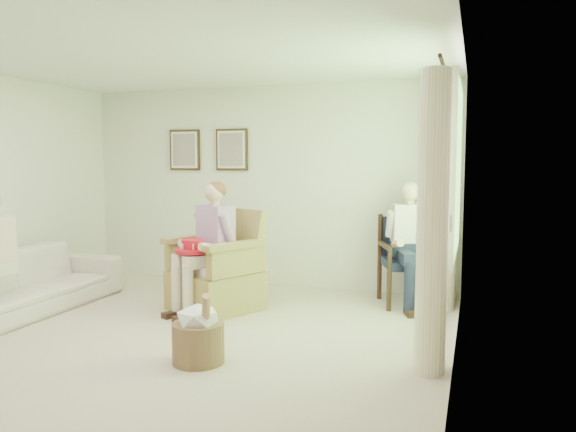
# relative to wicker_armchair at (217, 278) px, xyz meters

# --- Properties ---
(floor) EXTENTS (5.50, 5.50, 0.00)m
(floor) POSITION_rel_wicker_armchair_xyz_m (0.04, -1.38, -0.35)
(floor) COLOR #C0AE9A
(floor) RESTS_ON ground
(back_wall) EXTENTS (5.00, 0.04, 2.60)m
(back_wall) POSITION_rel_wicker_armchair_xyz_m (0.04, 1.37, 0.95)
(back_wall) COLOR silver
(back_wall) RESTS_ON ground
(right_wall) EXTENTS (0.04, 5.50, 2.60)m
(right_wall) POSITION_rel_wicker_armchair_xyz_m (2.54, -1.38, 0.95)
(right_wall) COLOR silver
(right_wall) RESTS_ON ground
(ceiling) EXTENTS (5.00, 5.50, 0.02)m
(ceiling) POSITION_rel_wicker_armchair_xyz_m (0.04, -1.38, 2.25)
(ceiling) COLOR white
(ceiling) RESTS_ON back_wall
(window) EXTENTS (0.13, 2.50, 1.63)m
(window) POSITION_rel_wicker_armchair_xyz_m (2.51, -0.18, 1.24)
(window) COLOR #2D6B23
(window) RESTS_ON right_wall
(curtain_left) EXTENTS (0.34, 0.34, 2.30)m
(curtain_left) POSITION_rel_wicker_armchair_xyz_m (2.37, -1.16, 0.80)
(curtain_left) COLOR beige
(curtain_left) RESTS_ON ground
(curtain_right) EXTENTS (0.34, 0.34, 2.30)m
(curtain_right) POSITION_rel_wicker_armchair_xyz_m (2.37, 0.80, 0.80)
(curtain_right) COLOR beige
(curtain_right) RESTS_ON ground
(framed_print_left) EXTENTS (0.45, 0.05, 0.55)m
(framed_print_left) POSITION_rel_wicker_armchair_xyz_m (-1.11, 1.33, 1.43)
(framed_print_left) COLOR #382114
(framed_print_left) RESTS_ON back_wall
(framed_print_right) EXTENTS (0.45, 0.05, 0.55)m
(framed_print_right) POSITION_rel_wicker_armchair_xyz_m (-0.41, 1.33, 1.43)
(framed_print_right) COLOR #382114
(framed_print_right) RESTS_ON back_wall
(wicker_armchair) EXTENTS (0.86, 0.85, 1.10)m
(wicker_armchair) POSITION_rel_wicker_armchair_xyz_m (0.00, 0.00, 0.00)
(wicker_armchair) COLOR #A28C4C
(wicker_armchair) RESTS_ON ground
(wood_armchair) EXTENTS (0.64, 0.60, 0.98)m
(wood_armchair) POSITION_rel_wicker_armchair_xyz_m (1.99, 0.96, 0.19)
(wood_armchair) COLOR black
(wood_armchair) RESTS_ON ground
(sofa) EXTENTS (2.26, 0.88, 0.66)m
(sofa) POSITION_rel_wicker_armchair_xyz_m (-1.91, -0.77, -0.02)
(sofa) COLOR silver
(sofa) RESTS_ON ground
(person_wicker) EXTENTS (0.40, 0.63, 1.38)m
(person_wicker) POSITION_rel_wicker_armchair_xyz_m (0.00, -0.14, 0.46)
(person_wicker) COLOR beige
(person_wicker) RESTS_ON ground
(person_dark) EXTENTS (0.40, 0.63, 1.37)m
(person_dark) POSITION_rel_wicker_armchair_xyz_m (1.99, 0.80, 0.46)
(person_dark) COLOR #191F38
(person_dark) RESTS_ON ground
(red_hat) EXTENTS (0.36, 0.36, 0.14)m
(red_hat) POSITION_rel_wicker_armchair_xyz_m (-0.12, -0.32, 0.38)
(red_hat) COLOR red
(red_hat) RESTS_ON person_wicker
(hatbox) EXTENTS (0.49, 0.49, 0.62)m
(hatbox) POSITION_rel_wicker_armchair_xyz_m (0.59, -1.56, -0.11)
(hatbox) COLOR #A77E5A
(hatbox) RESTS_ON ground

